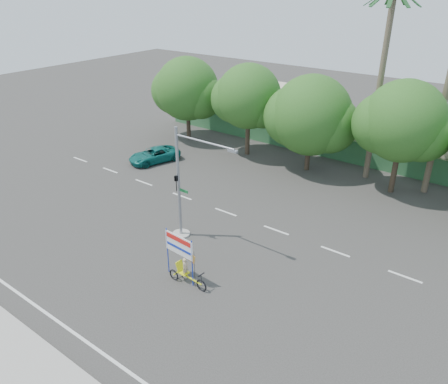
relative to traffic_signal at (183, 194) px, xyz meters
The scene contains 12 objects.
ground 5.40m from the traffic_signal, 61.13° to the right, with size 120.00×120.00×0.00m, color #33302D.
sidewalk_near 12.04m from the traffic_signal, 79.17° to the right, with size 50.00×2.40×0.12m, color gray.
fence 17.76m from the traffic_signal, 82.85° to the left, with size 38.00×0.08×2.00m, color #336B3D.
building_left 23.38m from the traffic_signal, 109.52° to the left, with size 12.00×8.00×4.00m, color beige.
tree_far_left 18.45m from the traffic_signal, 130.22° to the left, with size 7.14×6.00×7.96m.
tree_left 14.99m from the traffic_signal, 109.08° to the left, with size 6.66×5.60×8.07m.
tree_center 14.15m from the traffic_signal, 85.33° to the left, with size 7.62×6.40×7.85m.
tree_right 16.38m from the traffic_signal, 59.83° to the left, with size 6.90×5.80×8.36m.
palm_short 17.56m from the traffic_signal, 69.84° to the left, with size 3.73×3.79×14.45m.
traffic_signal is the anchor object (origin of this frame).
trike_billboard 4.77m from the traffic_signal, 48.79° to the right, with size 2.84×0.70×2.79m.
pickup_truck 12.95m from the traffic_signal, 143.25° to the left, with size 2.05×4.44×1.23m, color #0D6158.
Camera 1 is at (13.59, -13.03, 14.43)m, focal length 35.00 mm.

